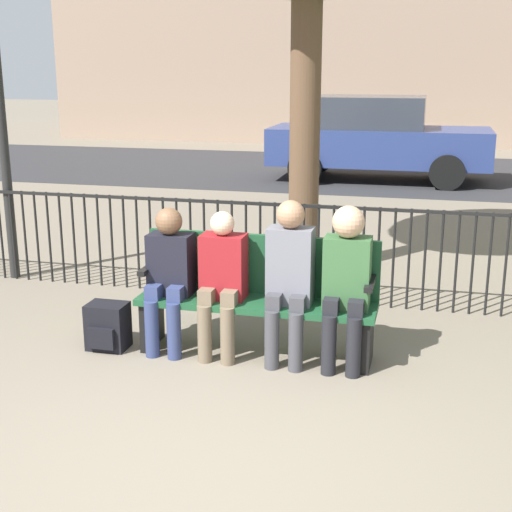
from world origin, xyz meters
TOP-DOWN VIEW (x-y plane):
  - ground_plane at (0.00, 0.00)m, footprint 80.00×80.00m
  - park_bench at (0.00, 1.91)m, footprint 1.85×0.45m
  - seated_person_0 at (-0.68, 1.77)m, footprint 0.34×0.39m
  - seated_person_1 at (-0.26, 1.77)m, footprint 0.34×0.39m
  - seated_person_2 at (0.27, 1.78)m, footprint 0.34×0.39m
  - seated_person_3 at (0.69, 1.78)m, footprint 0.34×0.39m
  - backpack at (-1.18, 1.67)m, footprint 0.31×0.27m
  - fence_railing at (-0.02, 3.21)m, footprint 9.01×0.03m
  - street_surface at (0.00, 12.00)m, footprint 24.00×6.00m
  - parked_car_0 at (0.14, 10.91)m, footprint 4.20×1.94m

SIDE VIEW (x-z plane):
  - ground_plane at x=0.00m, z-range 0.00..0.00m
  - street_surface at x=0.00m, z-range 0.00..0.01m
  - backpack at x=-1.18m, z-range 0.00..0.37m
  - park_bench at x=0.00m, z-range 0.04..0.96m
  - fence_railing at x=-0.02m, z-range 0.08..1.03m
  - seated_person_1 at x=-0.26m, z-range 0.06..1.20m
  - seated_person_0 at x=-0.68m, z-range 0.07..1.22m
  - seated_person_2 at x=0.27m, z-range 0.07..1.32m
  - seated_person_3 at x=0.69m, z-range 0.09..1.31m
  - parked_car_0 at x=0.14m, z-range 0.03..1.65m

